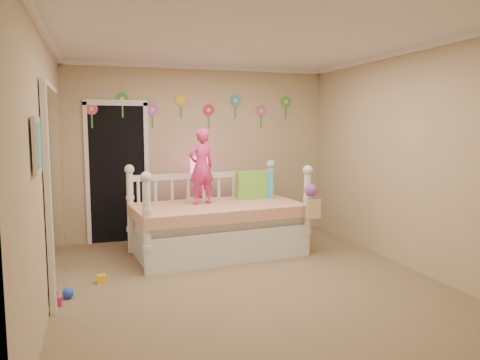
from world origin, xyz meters
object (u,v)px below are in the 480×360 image
object	(u,v)px
table_lamp	(200,171)
child	(201,167)
daybed	(218,209)
nightstand	(200,220)

from	to	relation	value
table_lamp	child	bearing A→B (deg)	-100.85
daybed	child	world-z (taller)	child
daybed	table_lamp	world-z (taller)	table_lamp
child	nightstand	size ratio (longest dim) A/B	1.53
daybed	nightstand	bearing A→B (deg)	90.35
daybed	nightstand	xyz separation A→B (m)	(-0.08, 0.72, -0.28)
child	table_lamp	size ratio (longest dim) A/B	1.65
daybed	child	bearing A→B (deg)	155.13
daybed	nightstand	size ratio (longest dim) A/B	3.44
child	daybed	bearing A→B (deg)	144.50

